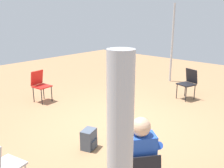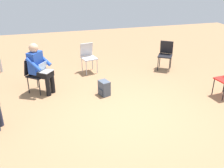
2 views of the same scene
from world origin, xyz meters
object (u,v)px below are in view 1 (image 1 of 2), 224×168
at_px(chair_south, 0,165).
at_px(backpack_near_laptop_user, 89,140).
at_px(chair_north, 188,82).
at_px(person_with_laptop, 138,157).
at_px(chair_west, 40,84).

relative_size(chair_south, backpack_near_laptop_user, 2.36).
distance_m(chair_north, person_with_laptop, 4.47).
height_order(chair_north, person_with_laptop, person_with_laptop).
bearing_deg(backpack_near_laptop_user, chair_south, -86.92).
bearing_deg(backpack_near_laptop_user, chair_north, 88.33).
relative_size(chair_south, chair_west, 1.00).
height_order(chair_west, person_with_laptop, person_with_laptop).
height_order(chair_south, person_with_laptop, person_with_laptop).
bearing_deg(chair_north, chair_south, 106.41).
bearing_deg(chair_west, backpack_near_laptop_user, 67.68).
bearing_deg(chair_south, backpack_near_laptop_user, 80.71).
bearing_deg(person_with_laptop, chair_north, 55.94).
distance_m(chair_south, chair_west, 3.79).
bearing_deg(chair_north, chair_west, 61.23).
xyz_separation_m(chair_west, chair_north, (2.91, 2.87, 0.00)).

